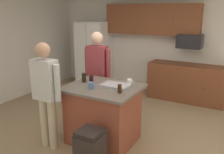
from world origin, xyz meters
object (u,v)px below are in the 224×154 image
(refrigerator, at_px, (94,54))
(glass_stout_tall, at_px, (120,89))
(person_guest_by_door, at_px, (98,70))
(glass_short_whisky, at_px, (91,79))
(trash_bin, at_px, (90,151))
(mug_blue_stoneware, at_px, (130,82))
(person_guest_right, at_px, (46,89))
(kitchen_island, at_px, (103,114))
(microwave_over_range, at_px, (190,41))
(serving_tray, at_px, (116,85))
(glass_dark_ale, at_px, (84,78))
(mug_ceramic_white, at_px, (91,86))

(refrigerator, height_order, glass_stout_tall, refrigerator)
(person_guest_by_door, distance_m, glass_stout_tall, 1.23)
(person_guest_by_door, relative_size, glass_short_whisky, 14.17)
(trash_bin, bearing_deg, mug_blue_stoneware, 85.51)
(person_guest_right, bearing_deg, mug_blue_stoneware, -0.04)
(refrigerator, bearing_deg, kitchen_island, -54.22)
(refrigerator, xyz_separation_m, kitchen_island, (1.82, -2.53, -0.44))
(microwave_over_range, bearing_deg, serving_tray, -103.03)
(mug_blue_stoneware, bearing_deg, glass_short_whisky, -160.89)
(refrigerator, distance_m, glass_short_whisky, 2.90)
(refrigerator, xyz_separation_m, mug_blue_stoneware, (2.16, -2.24, 0.09))
(mug_blue_stoneware, height_order, trash_bin, mug_blue_stoneware)
(refrigerator, relative_size, mug_blue_stoneware, 15.03)
(refrigerator, xyz_separation_m, person_guest_by_door, (1.29, -1.84, 0.10))
(glass_dark_ale, bearing_deg, glass_stout_tall, -14.81)
(person_guest_by_door, relative_size, serving_tray, 4.00)
(refrigerator, xyz_separation_m, person_guest_right, (1.15, -3.11, 0.05))
(kitchen_island, bearing_deg, serving_tray, 24.68)
(person_guest_right, relative_size, serving_tray, 3.86)
(person_guest_by_door, bearing_deg, kitchen_island, -0.00)
(glass_short_whisky, height_order, mug_ceramic_white, glass_short_whisky)
(glass_dark_ale, relative_size, mug_ceramic_white, 1.25)
(refrigerator, height_order, mug_blue_stoneware, refrigerator)
(person_guest_by_door, relative_size, glass_dark_ale, 11.52)
(refrigerator, relative_size, microwave_over_range, 3.31)
(person_guest_by_door, bearing_deg, serving_tray, 12.21)
(glass_short_whisky, height_order, trash_bin, glass_short_whisky)
(person_guest_right, xyz_separation_m, mug_ceramic_white, (0.57, 0.39, 0.04))
(refrigerator, bearing_deg, mug_ceramic_white, -57.68)
(person_guest_by_door, distance_m, glass_dark_ale, 0.63)
(mug_ceramic_white, bearing_deg, glass_short_whisky, 122.79)
(refrigerator, distance_m, glass_dark_ale, 2.84)
(kitchen_island, height_order, glass_stout_tall, glass_stout_tall)
(refrigerator, distance_m, trash_bin, 3.94)
(refrigerator, xyz_separation_m, glass_dark_ale, (1.41, -2.47, 0.12))
(trash_bin, bearing_deg, serving_tray, 94.53)
(person_guest_by_door, bearing_deg, glass_dark_ale, -27.05)
(microwave_over_range, bearing_deg, person_guest_by_door, -123.79)
(microwave_over_range, xyz_separation_m, person_guest_by_door, (-1.31, -1.96, -0.43))
(microwave_over_range, distance_m, mug_blue_stoneware, 2.43)
(mug_ceramic_white, distance_m, trash_bin, 0.98)
(person_guest_by_door, bearing_deg, glass_short_whisky, -14.86)
(person_guest_right, relative_size, mug_blue_stoneware, 13.76)
(person_guest_right, height_order, glass_dark_ale, person_guest_right)
(person_guest_by_door, height_order, glass_dark_ale, person_guest_by_door)
(glass_dark_ale, distance_m, glass_short_whisky, 0.14)
(kitchen_island, relative_size, person_guest_right, 0.69)
(person_guest_right, bearing_deg, glass_short_whisky, 18.33)
(glass_dark_ale, height_order, mug_blue_stoneware, glass_dark_ale)
(refrigerator, relative_size, person_guest_by_door, 1.05)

